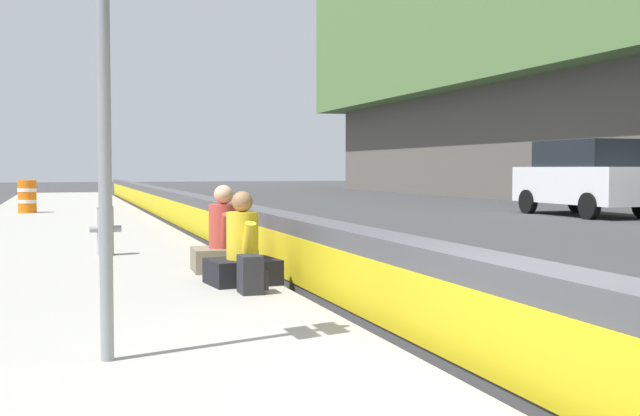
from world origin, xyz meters
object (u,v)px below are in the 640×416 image
(construction_barrel, at_px, (27,196))
(parked_car_fourth, at_px, (584,177))
(seated_person_middle, at_px, (224,244))
(backpack, at_px, (251,275))
(fire_hydrant, at_px, (106,225))
(route_sign_post, at_px, (104,54))
(seated_person_foreground, at_px, (243,255))

(construction_barrel, distance_m, parked_car_fourth, 16.57)
(seated_person_middle, height_order, backpack, seated_person_middle)
(fire_hydrant, relative_size, backpack, 2.20)
(route_sign_post, height_order, parked_car_fourth, route_sign_post)
(seated_person_middle, height_order, parked_car_fourth, parked_car_fourth)
(parked_car_fourth, bearing_deg, route_sign_post, 134.87)
(route_sign_post, xyz_separation_m, construction_barrel, (19.04, 1.24, -1.59))
(fire_hydrant, bearing_deg, seated_person_middle, -150.02)
(seated_person_foreground, height_order, parked_car_fourth, parked_car_fourth)
(fire_hydrant, xyz_separation_m, construction_barrel, (12.33, 1.58, 0.03))
(seated_person_foreground, xyz_separation_m, construction_barrel, (15.84, 2.89, 0.15))
(parked_car_fourth, bearing_deg, construction_barrel, 74.70)
(seated_person_foreground, distance_m, backpack, 0.71)
(seated_person_foreground, relative_size, parked_car_fourth, 0.22)
(seated_person_foreground, height_order, backpack, seated_person_foreground)
(construction_barrel, bearing_deg, fire_hydrant, -172.72)
(fire_hydrant, height_order, seated_person_foreground, seated_person_foreground)
(fire_hydrant, bearing_deg, parked_car_fourth, -61.05)
(parked_car_fourth, bearing_deg, backpack, 132.78)
(route_sign_post, height_order, construction_barrel, route_sign_post)
(seated_person_foreground, distance_m, seated_person_middle, 1.19)
(route_sign_post, relative_size, parked_car_fourth, 0.75)
(route_sign_post, distance_m, backpack, 3.51)
(backpack, distance_m, construction_barrel, 16.78)
(seated_person_middle, relative_size, construction_barrel, 1.15)
(fire_hydrant, xyz_separation_m, seated_person_foreground, (-3.51, -1.31, -0.12))
(backpack, height_order, construction_barrel, construction_barrel)
(route_sign_post, bearing_deg, seated_person_middle, -20.83)
(backpack, bearing_deg, seated_person_foreground, -5.03)
(route_sign_post, distance_m, construction_barrel, 19.14)
(route_sign_post, bearing_deg, seated_person_foreground, -27.28)
(route_sign_post, xyz_separation_m, fire_hydrant, (6.70, -0.33, -1.62))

